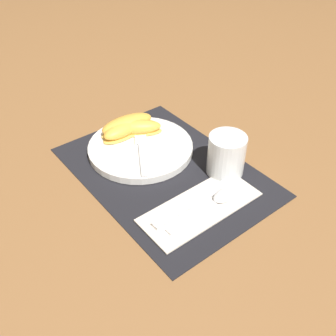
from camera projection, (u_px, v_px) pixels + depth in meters
ground_plane at (165, 172)px, 0.83m from camera, size 3.00×3.00×0.00m
placemat at (165, 171)px, 0.82m from camera, size 0.44×0.31×0.00m
plate at (141, 148)px, 0.87m from camera, size 0.23×0.23×0.02m
juice_glass at (226, 157)px, 0.80m from camera, size 0.08×0.08×0.09m
napkin at (200, 207)px, 0.74m from camera, size 0.10×0.24×0.00m
knife at (195, 202)px, 0.74m from camera, size 0.03×0.21×0.01m
spoon at (217, 200)px, 0.74m from camera, size 0.04×0.18×0.01m
fork at (141, 146)px, 0.86m from camera, size 0.16×0.11×0.00m
citrus_wedge_0 at (137, 128)px, 0.90m from camera, size 0.10×0.12×0.03m
citrus_wedge_1 at (127, 125)px, 0.90m from camera, size 0.07×0.13×0.04m
citrus_wedge_2 at (125, 128)px, 0.89m from camera, size 0.07×0.13×0.03m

